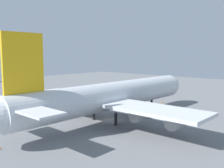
% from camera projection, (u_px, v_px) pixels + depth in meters
% --- Properties ---
extents(ground_plane, '(242.43, 242.43, 0.00)m').
position_uv_depth(ground_plane, '(112.00, 120.00, 62.90)').
color(ground_plane, slate).
extents(cargo_airplane, '(60.61, 49.79, 19.99)m').
position_uv_depth(cargo_airplane, '(112.00, 96.00, 62.12)').
color(cargo_airplane, silver).
rests_on(cargo_airplane, ground_plane).
extents(safety_cone_nose, '(0.43, 0.43, 0.62)m').
position_uv_depth(safety_cone_nose, '(162.00, 102.00, 84.57)').
color(safety_cone_nose, orange).
rests_on(safety_cone_nose, ground_plane).
extents(safety_cone_tail, '(0.44, 0.44, 0.63)m').
position_uv_depth(safety_cone_tail, '(0.00, 148.00, 43.66)').
color(safety_cone_tail, orange).
rests_on(safety_cone_tail, ground_plane).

